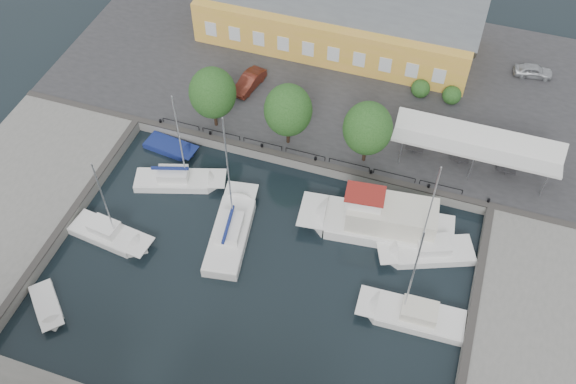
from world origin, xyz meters
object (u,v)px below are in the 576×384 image
object	(u,v)px
east_boat_a	(428,253)
tent_canopy	(477,143)
car_silver	(533,71)
west_boat_a	(178,181)
center_sailboat	(231,232)
warehouse	(333,9)
east_boat_b	(413,316)
trawler	(383,222)
launch_sw	(47,307)
launch_nw	(170,148)
west_boat_c	(110,236)
car_red	(249,82)

from	to	relation	value
east_boat_a	tent_canopy	bearing A→B (deg)	79.79
car_silver	east_boat_a	distance (m)	24.65
west_boat_a	east_boat_a	bearing A→B (deg)	-1.42
center_sailboat	car_silver	bearing A→B (deg)	51.68
warehouse	east_boat_b	xyz separation A→B (m)	(14.84, -29.82, -4.17)
center_sailboat	trawler	bearing A→B (deg)	20.97
tent_canopy	trawler	distance (m)	10.83
launch_sw	launch_nw	size ratio (longest dim) A/B	0.85
tent_canopy	east_boat_b	xyz separation A→B (m)	(-1.75, -15.96, -3.42)
west_boat_a	launch_nw	xyz separation A→B (m)	(-2.48, 3.64, -0.18)
east_boat_a	launch_sw	size ratio (longest dim) A/B	2.53
east_boat_b	east_boat_a	bearing A→B (deg)	90.36
car_silver	launch_nw	size ratio (longest dim) A/B	0.73
east_boat_b	west_boat_c	bearing A→B (deg)	-178.79
tent_canopy	launch_sw	distance (m)	36.81
center_sailboat	trawler	size ratio (longest dim) A/B	0.98
tent_canopy	west_boat_c	bearing A→B (deg)	-148.19
west_boat_a	center_sailboat	bearing A→B (deg)	-29.87
tent_canopy	center_sailboat	bearing A→B (deg)	-142.86
center_sailboat	west_boat_c	bearing A→B (deg)	-160.03
car_silver	launch_nw	bearing A→B (deg)	114.71
tent_canopy	east_boat_b	distance (m)	16.42
warehouse	tent_canopy	size ratio (longest dim) A/B	2.04
car_red	tent_canopy	bearing A→B (deg)	2.24
center_sailboat	west_boat_a	size ratio (longest dim) A/B	1.20
tent_canopy	car_red	size ratio (longest dim) A/B	3.27
trawler	east_boat_b	world-z (taller)	east_boat_b
east_boat_a	west_boat_c	bearing A→B (deg)	-165.23
trawler	west_boat_c	size ratio (longest dim) A/B	1.33
tent_canopy	car_silver	world-z (taller)	tent_canopy
launch_nw	east_boat_a	bearing A→B (deg)	-9.69
trawler	car_red	bearing A→B (deg)	143.02
west_boat_a	west_boat_c	world-z (taller)	west_boat_a
tent_canopy	launch_nw	bearing A→B (deg)	-167.61
center_sailboat	west_boat_c	world-z (taller)	center_sailboat
car_red	trawler	size ratio (longest dim) A/B	0.33
tent_canopy	center_sailboat	xyz separation A→B (m)	(-17.33, -13.12, -3.32)
warehouse	west_boat_c	distance (m)	32.22
car_silver	launch_sw	distance (m)	49.45
west_boat_c	launch_sw	size ratio (longest dim) A/B	2.26
car_silver	center_sailboat	xyz separation A→B (m)	(-21.40, -27.07, -1.28)
car_red	east_boat_a	xyz separation A→B (m)	(20.17, -13.38, -1.44)
east_boat_a	warehouse	bearing A→B (deg)	121.87
center_sailboat	launch_sw	distance (m)	14.99
center_sailboat	launch_nw	world-z (taller)	center_sailboat
east_boat_a	launch_nw	xyz separation A→B (m)	(-24.48, 4.18, -0.17)
west_boat_c	tent_canopy	bearing A→B (deg)	31.81
warehouse	car_red	size ratio (longest dim) A/B	6.67
warehouse	car_red	xyz separation A→B (m)	(-5.37, -10.43, -2.72)
east_boat_a	west_boat_a	xyz separation A→B (m)	(-22.00, 0.54, 0.01)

